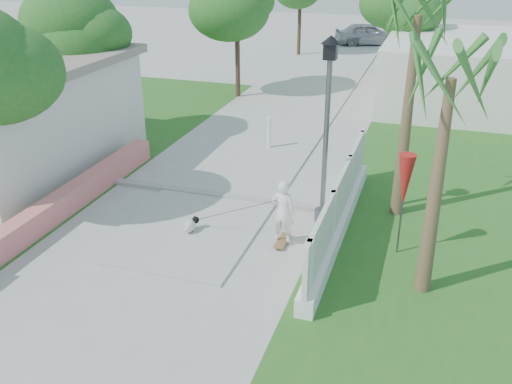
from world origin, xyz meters
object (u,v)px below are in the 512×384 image
at_px(street_lamp, 327,126).
at_px(skateboarder, 271,211).
at_px(parked_car, 368,34).
at_px(patio_umbrella, 405,182).
at_px(bollard, 269,132).
at_px(dog, 190,225).

xyz_separation_m(street_lamp, skateboarder, (-0.89, -1.40, -1.65)).
bearing_deg(parked_car, skateboarder, 162.29).
relative_size(patio_umbrella, parked_car, 0.56).
bearing_deg(parked_car, bollard, 158.06).
bearing_deg(skateboarder, street_lamp, -120.36).
bearing_deg(skateboarder, parked_car, -84.88).
distance_m(bollard, skateboarder, 6.18).
bearing_deg(parked_car, street_lamp, 164.52).
xyz_separation_m(skateboarder, parked_car, (-1.39, 26.12, -0.07)).
height_order(street_lamp, skateboarder, street_lamp).
bearing_deg(street_lamp, parked_car, 95.27).
height_order(street_lamp, patio_umbrella, street_lamp).
height_order(skateboarder, parked_car, skateboarder).
distance_m(street_lamp, bollard, 5.56).
relative_size(patio_umbrella, skateboarder, 0.93).
bearing_deg(dog, street_lamp, 52.53).
distance_m(patio_umbrella, parked_car, 26.07).
xyz_separation_m(bollard, skateboarder, (1.81, -5.90, 0.19)).
distance_m(street_lamp, dog, 3.90).
distance_m(bollard, patio_umbrella, 7.25).
bearing_deg(street_lamp, skateboarder, -122.44).
bearing_deg(skateboarder, patio_umbrella, -169.68).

